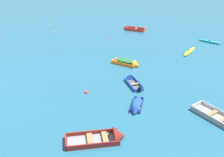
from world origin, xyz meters
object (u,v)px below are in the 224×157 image
object	(u,v)px
rowboat_orange_foreground_center	(129,63)
mooring_buoy_outer_edge	(107,38)
mooring_buoy_near_foreground	(53,32)
rowboat_deep_blue_near_left	(136,107)
mooring_buoy_far_field	(87,93)
kayak_yellow_near_right	(190,51)
rowboat_blue_back_row_center	(131,81)
rowboat_red_center	(130,29)
rowboat_maroon_near_camera	(109,138)
kayak_turquoise_back_row_left	(210,41)

from	to	relation	value
rowboat_orange_foreground_center	mooring_buoy_outer_edge	size ratio (longest dim) A/B	10.64
mooring_buoy_outer_edge	mooring_buoy_near_foreground	size ratio (longest dim) A/B	0.81
rowboat_deep_blue_near_left	mooring_buoy_far_field	size ratio (longest dim) A/B	6.37
kayak_yellow_near_right	rowboat_blue_back_row_center	distance (m)	11.85
rowboat_deep_blue_near_left	mooring_buoy_outer_edge	xyz separation A→B (m)	(1.41, 19.79, -0.22)
rowboat_red_center	rowboat_blue_back_row_center	bearing A→B (deg)	-105.14
rowboat_blue_back_row_center	rowboat_deep_blue_near_left	bearing A→B (deg)	-101.10
mooring_buoy_far_field	rowboat_red_center	bearing A→B (deg)	63.07
rowboat_maroon_near_camera	mooring_buoy_outer_edge	size ratio (longest dim) A/B	14.96
mooring_buoy_outer_edge	rowboat_orange_foreground_center	bearing A→B (deg)	-86.85
mooring_buoy_near_foreground	mooring_buoy_far_field	bearing A→B (deg)	-83.09
rowboat_deep_blue_near_left	kayak_turquoise_back_row_left	size ratio (longest dim) A/B	1.05
rowboat_orange_foreground_center	rowboat_blue_back_row_center	size ratio (longest dim) A/B	0.97
rowboat_deep_blue_near_left	rowboat_red_center	bearing A→B (deg)	75.74
rowboat_deep_blue_near_left	rowboat_maroon_near_camera	size ratio (longest dim) A/B	0.65
kayak_yellow_near_right	rowboat_maroon_near_camera	world-z (taller)	rowboat_maroon_near_camera
rowboat_red_center	rowboat_deep_blue_near_left	bearing A→B (deg)	-104.26
rowboat_red_center	rowboat_blue_back_row_center	xyz separation A→B (m)	(-4.87, -17.99, -0.03)
rowboat_orange_foreground_center	rowboat_blue_back_row_center	xyz separation A→B (m)	(-0.98, -4.34, -0.11)
rowboat_deep_blue_near_left	kayak_turquoise_back_row_left	world-z (taller)	rowboat_deep_blue_near_left
kayak_yellow_near_right	rowboat_maroon_near_camera	xyz separation A→B (m)	(-14.07, -15.36, 0.03)
rowboat_maroon_near_camera	kayak_yellow_near_right	bearing A→B (deg)	47.52
rowboat_maroon_near_camera	mooring_buoy_outer_edge	bearing A→B (deg)	78.84
kayak_yellow_near_right	mooring_buoy_outer_edge	xyz separation A→B (m)	(-9.44, 8.12, -0.17)
rowboat_deep_blue_near_left	rowboat_blue_back_row_center	distance (m)	5.18
mooring_buoy_far_field	mooring_buoy_near_foreground	size ratio (longest dim) A/B	1.22
rowboat_orange_foreground_center	kayak_turquoise_back_row_left	distance (m)	14.48
rowboat_orange_foreground_center	kayak_yellow_near_right	bearing A→B (deg)	14.20
mooring_buoy_near_foreground	kayak_yellow_near_right	bearing A→B (deg)	-36.64
rowboat_deep_blue_near_left	mooring_buoy_near_foreground	bearing A→B (deg)	104.65
rowboat_red_center	kayak_yellow_near_right	world-z (taller)	rowboat_red_center
kayak_turquoise_back_row_left	rowboat_maroon_near_camera	xyz separation A→B (m)	(-18.70, -18.38, 0.05)
rowboat_deep_blue_near_left	kayak_yellow_near_right	size ratio (longest dim) A/B	1.00
rowboat_blue_back_row_center	mooring_buoy_near_foreground	bearing A→B (deg)	110.86
rowboat_maroon_near_camera	rowboat_orange_foreground_center	bearing A→B (deg)	68.37
rowboat_orange_foreground_center	kayak_yellow_near_right	world-z (taller)	rowboat_orange_foreground_center
rowboat_orange_foreground_center	rowboat_blue_back_row_center	world-z (taller)	rowboat_orange_foreground_center
kayak_turquoise_back_row_left	mooring_buoy_far_field	size ratio (longest dim) A/B	6.06
kayak_turquoise_back_row_left	mooring_buoy_far_field	xyz separation A→B (m)	(-19.37, -10.83, -0.15)
rowboat_orange_foreground_center	rowboat_red_center	xyz separation A→B (m)	(3.88, 13.65, -0.08)
rowboat_deep_blue_near_left	mooring_buoy_far_field	xyz separation A→B (m)	(-3.90, 3.85, -0.22)
kayak_turquoise_back_row_left	mooring_buoy_near_foreground	size ratio (longest dim) A/B	7.41
mooring_buoy_near_foreground	rowboat_maroon_near_camera	bearing A→B (deg)	-83.57
rowboat_red_center	mooring_buoy_far_field	world-z (taller)	rowboat_red_center
rowboat_orange_foreground_center	mooring_buoy_far_field	world-z (taller)	rowboat_orange_foreground_center
rowboat_orange_foreground_center	rowboat_maroon_near_camera	distance (m)	14.11
rowboat_blue_back_row_center	kayak_turquoise_back_row_left	distance (m)	17.37
rowboat_deep_blue_near_left	mooring_buoy_far_field	distance (m)	5.49
rowboat_orange_foreground_center	mooring_buoy_near_foreground	distance (m)	17.25
rowboat_deep_blue_near_left	rowboat_orange_foreground_center	xyz separation A→B (m)	(1.98, 9.42, 0.05)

